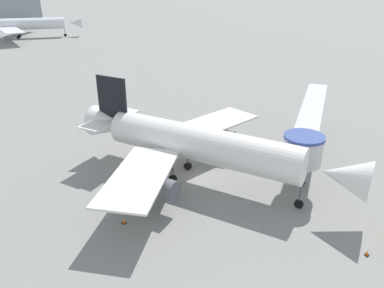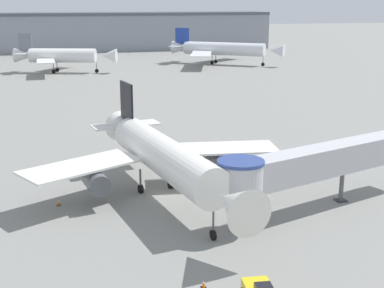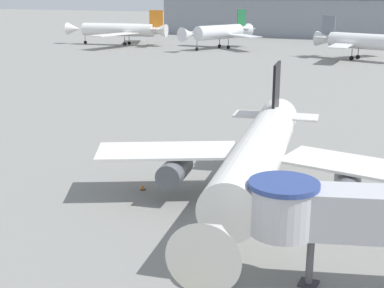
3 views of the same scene
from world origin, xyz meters
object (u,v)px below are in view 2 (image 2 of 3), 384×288
main_airplane (162,156)px  background_jet_blue_tail (221,49)px  traffic_cone_near_nose (204,284)px  traffic_cone_port_wing (59,202)px  jet_bridge (310,164)px  background_jet_gray_tail (61,56)px

main_airplane → background_jet_blue_tail: size_ratio=0.91×
main_airplane → traffic_cone_near_nose: bearing=-103.0°
traffic_cone_port_wing → traffic_cone_near_nose: size_ratio=1.13×
jet_bridge → main_airplane: bearing=132.2°
main_airplane → background_jet_blue_tail: 121.28m
traffic_cone_port_wing → background_jet_gray_tail: (4.25, 104.97, 4.48)m
main_airplane → background_jet_gray_tail: bearing=84.0°
background_jet_gray_tail → background_jet_blue_tail: (50.28, 7.71, 0.11)m
traffic_cone_port_wing → traffic_cone_near_nose: bearing=-63.6°
main_airplane → traffic_cone_port_wing: (-10.53, 0.34, -4.06)m
main_airplane → background_jet_blue_tail: background_jet_blue_tail is taller
jet_bridge → background_jet_blue_tail: 124.40m
main_airplane → traffic_cone_port_wing: size_ratio=46.19×
background_jet_gray_tail → background_jet_blue_tail: background_jet_blue_tail is taller
background_jet_blue_tail → traffic_cone_port_wing: bearing=-169.1°
jet_bridge → background_jet_blue_tail: (31.31, 120.40, 0.16)m
jet_bridge → background_jet_gray_tail: background_jet_gray_tail is taller
main_airplane → traffic_cone_near_nose: 19.05m
traffic_cone_port_wing → traffic_cone_near_nose: (9.39, -18.91, -0.04)m
jet_bridge → background_jet_blue_tail: size_ratio=0.66×
background_jet_gray_tail → main_airplane: bearing=-158.9°
main_airplane → traffic_cone_port_wing: 11.29m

